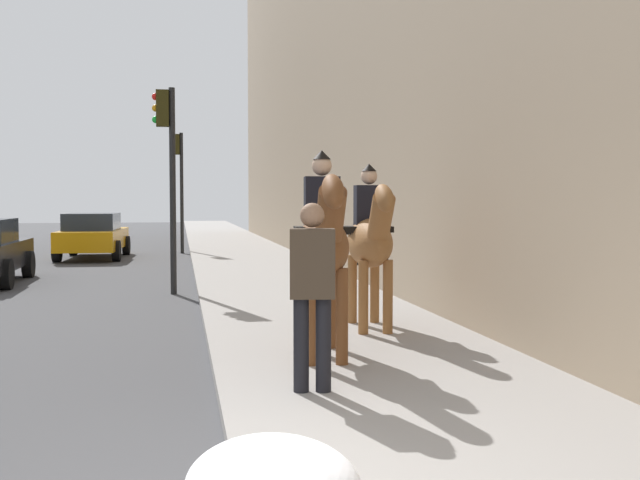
# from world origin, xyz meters

# --- Properties ---
(mounted_horse_near) EXTENTS (2.15, 0.68, 2.27)m
(mounted_horse_near) POSITION_xyz_m (3.79, -1.21, 1.38)
(mounted_horse_near) COLOR brown
(mounted_horse_near) RESTS_ON sidewalk_slab
(mounted_horse_far) EXTENTS (2.15, 0.66, 2.22)m
(mounted_horse_far) POSITION_xyz_m (5.47, -2.17, 1.32)
(mounted_horse_far) COLOR brown
(mounted_horse_far) RESTS_ON sidewalk_slab
(pedestrian_greeting) EXTENTS (0.32, 0.44, 1.70)m
(pedestrian_greeting) POSITION_xyz_m (2.36, -0.84, 1.10)
(pedestrian_greeting) COLOR black
(pedestrian_greeting) RESTS_ON sidewalk_slab
(car_far_lane) EXTENTS (4.55, 2.06, 1.44)m
(car_far_lane) POSITION_xyz_m (20.40, 3.03, 0.75)
(car_far_lane) COLOR orange
(car_far_lane) RESTS_ON ground
(traffic_light_near_curb) EXTENTS (0.20, 0.44, 4.02)m
(traffic_light_near_curb) POSITION_xyz_m (10.69, 0.54, 2.69)
(traffic_light_near_curb) COLOR black
(traffic_light_near_curb) RESTS_ON ground
(traffic_light_far_curb) EXTENTS (0.20, 0.44, 4.17)m
(traffic_light_far_curb) POSITION_xyz_m (22.21, 0.34, 2.78)
(traffic_light_far_curb) COLOR black
(traffic_light_far_curb) RESTS_ON ground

